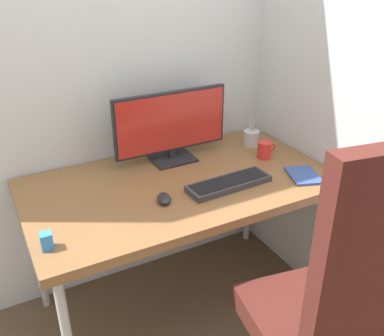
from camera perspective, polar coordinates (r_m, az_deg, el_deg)
The scene contains 12 objects.
ground_plane at distance 2.47m, azimuth -1.37°, elevation -17.29°, with size 8.00×8.00×0.00m, color brown.
wall_back at distance 2.20m, azimuth -7.06°, elevation 18.20°, with size 2.96×0.04×2.80m, color silver.
wall_side_right at distance 2.08m, azimuth 20.60°, elevation 16.33°, with size 0.04×2.33×2.80m, color silver.
desk at distance 2.05m, azimuth -1.58°, elevation -3.08°, with size 1.42×0.79×0.75m.
office_chair at distance 1.62m, azimuth 18.58°, elevation -16.60°, with size 0.61×0.62×1.28m.
monitor at distance 2.17m, azimuth -2.76°, elevation 5.69°, with size 0.60×0.17×0.36m.
keyboard at distance 1.98m, azimuth 4.87°, elevation -2.01°, with size 0.41×0.14×0.03m.
mouse at distance 1.86m, azimuth -3.70°, elevation -4.01°, with size 0.06×0.09×0.03m, color black.
pen_holder at distance 2.42m, azimuth 7.77°, elevation 3.98°, with size 0.09×0.09×0.16m.
notebook at distance 2.13m, azimuth 14.42°, elevation -0.95°, with size 0.13×0.18×0.01m, color #334C8C.
coffee_mug at distance 2.27m, azimuth 9.52°, elevation 2.37°, with size 0.11×0.07×0.09m.
desk_clamp_accessory at distance 1.66m, azimuth -18.60°, elevation -9.08°, with size 0.04×0.04×0.06m, color #337FD8.
Camera 1 is at (-0.78, -1.60, 1.71)m, focal length 40.61 mm.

